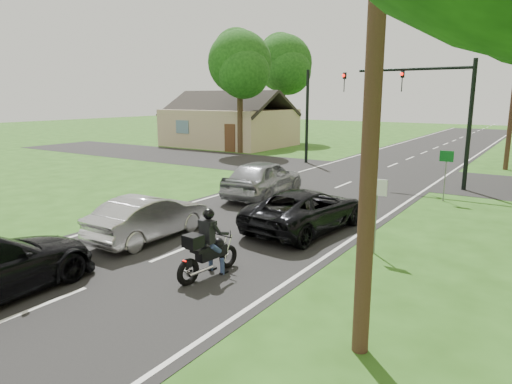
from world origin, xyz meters
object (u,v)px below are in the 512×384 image
silver_sedan (149,217)px  sign_white (377,198)px  dark_suv (306,209)px  sign_green (446,163)px  silver_suv (264,178)px  utility_pole_near (375,44)px  traffic_signal (429,100)px  motorcycle_rider (207,250)px

silver_sedan → sign_white: size_ratio=1.93×
dark_suv → sign_green: 7.59m
silver_suv → utility_pole_near: (8.06, -9.50, 4.25)m
traffic_signal → motorcycle_rider: bearing=-95.6°
utility_pole_near → sign_green: utility_pole_near is taller
traffic_signal → sign_green: bearing=-62.6°
utility_pole_near → silver_suv: bearing=130.3°
silver_suv → sign_white: bearing=140.4°
dark_suv → traffic_signal: size_ratio=0.77×
silver_suv → traffic_signal: (5.20, 6.50, 3.30)m
utility_pole_near → sign_white: utility_pole_near is taller
silver_sedan → utility_pole_near: bearing=161.2°
motorcycle_rider → sign_green: size_ratio=0.94×
utility_pole_near → traffic_signal: bearing=100.1°
silver_suv → dark_suv: bearing=133.1°
utility_pole_near → sign_white: size_ratio=4.71×
motorcycle_rider → utility_pole_near: 6.27m
silver_suv → sign_white: (6.56, -4.52, 0.76)m
motorcycle_rider → silver_sedan: motorcycle_rider is taller
sign_green → utility_pole_near: bearing=-84.3°
dark_suv → silver_sedan: dark_suv is taller
motorcycle_rider → traffic_signal: 15.36m
dark_suv → silver_suv: size_ratio=1.02×
silver_suv → sign_green: 7.64m
dark_suv → sign_green: (2.85, 6.98, 0.90)m
dark_suv → sign_green: size_ratio=2.31×
silver_suv → utility_pole_near: bearing=125.2°
dark_suv → sign_white: (2.65, -1.02, 0.90)m
silver_sedan → sign_green: size_ratio=1.93×
motorcycle_rider → silver_sedan: size_ratio=0.49×
traffic_signal → sign_white: traffic_signal is taller
silver_sedan → utility_pole_near: size_ratio=0.41×
dark_suv → sign_white: sign_white is taller
dark_suv → traffic_signal: bearing=-91.6°
traffic_signal → sign_white: size_ratio=3.00×
motorcycle_rider → silver_suv: size_ratio=0.42×
dark_suv → motorcycle_rider: bearing=93.8°
sign_white → utility_pole_near: bearing=-73.2°
silver_suv → sign_white: size_ratio=2.27×
dark_suv → traffic_signal: (1.29, 10.00, 3.44)m
silver_sedan → sign_white: (6.23, 2.49, 0.91)m
silver_suv → utility_pole_near: 13.16m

